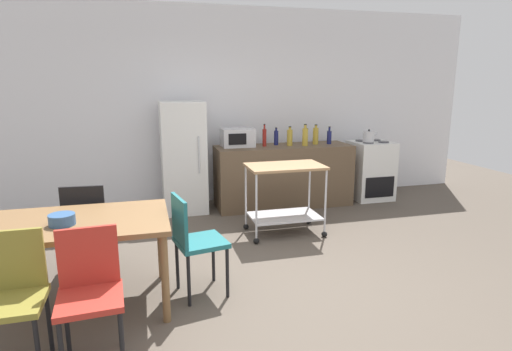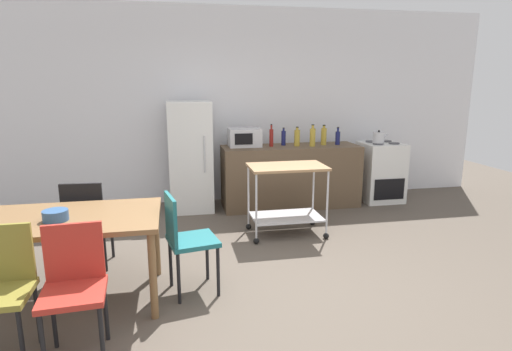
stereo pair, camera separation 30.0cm
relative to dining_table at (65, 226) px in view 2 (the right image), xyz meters
The scene contains 20 objects.
ground_plane 1.81m from the dining_table, ahead, with size 12.00×12.00×0.00m, color brown.
back_wall 3.50m from the dining_table, 60.75° to the left, with size 8.40×0.12×2.90m, color white.
kitchen_counter 3.50m from the dining_table, 42.79° to the left, with size 2.00×0.64×0.90m, color brown.
dining_table is the anchor object (origin of this frame).
chair_olive 0.73m from the dining_table, 111.81° to the right, with size 0.40×0.40×0.89m.
chair_black 0.69m from the dining_table, 87.54° to the left, with size 0.43×0.43×0.89m.
chair_red 0.78m from the dining_table, 74.42° to the right, with size 0.43×0.43×0.89m.
chair_teal 0.97m from the dining_table, ahead, with size 0.47×0.47×0.89m.
stove_oven 4.68m from the dining_table, 30.80° to the left, with size 0.60×0.61×0.92m.
refrigerator 2.72m from the dining_table, 65.72° to the left, with size 0.60×0.63×1.55m.
kitchen_cart 2.51m from the dining_table, 29.02° to the left, with size 0.91×0.57×0.85m.
microwave 3.13m from the dining_table, 52.47° to the left, with size 0.46×0.35×0.26m.
bottle_hot_sauce 3.32m from the dining_table, 46.44° to the left, with size 0.06×0.06×0.32m.
bottle_sparkling_water 3.51m from the dining_table, 44.89° to the left, with size 0.06×0.06×0.26m.
bottle_sesame_oil 3.57m from the dining_table, 41.68° to the left, with size 0.08×0.08×0.28m.
bottle_soda 3.69m from the dining_table, 38.72° to the left, with size 0.08×0.08×0.31m.
bottle_soy_sauce 3.91m from the dining_table, 37.96° to the left, with size 0.08×0.08×0.29m.
bottle_vinegar 4.06m from the dining_table, 35.83° to the left, with size 0.07×0.07×0.26m.
fruit_bowl 0.16m from the dining_table, 113.79° to the right, with size 0.19×0.19×0.08m, color #33598C.
kettle 4.54m from the dining_table, 30.50° to the left, with size 0.24×0.17×0.19m.
Camera 2 is at (-0.78, -3.25, 1.81)m, focal length 29.52 mm.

